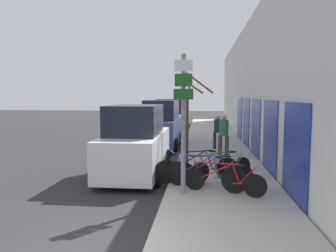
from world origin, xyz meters
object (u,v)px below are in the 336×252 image
parked_car_1 (162,126)px  bicycle_3 (197,169)px  bicycle_1 (205,174)px  parked_car_0 (136,144)px  pedestrian_far (218,129)px  bicycle_0 (224,180)px  parked_car_2 (169,119)px  bicycle_4 (222,168)px  pedestrian_near (224,132)px  signpost (183,120)px  bicycle_2 (213,172)px  street_tree (188,123)px

parked_car_1 → bicycle_3: bearing=-73.4°
bicycle_1 → parked_car_0: bearing=71.6°
bicycle_1 → pedestrian_far: (0.67, 6.91, 0.54)m
bicycle_1 → bicycle_0: bearing=-103.9°
bicycle_3 → parked_car_2: 13.09m
bicycle_4 → pedestrian_near: pedestrian_near is taller
signpost → bicycle_0: 1.90m
bicycle_1 → bicycle_2: (0.23, 0.41, -0.03)m
bicycle_0 → pedestrian_far: size_ratio=1.29×
bicycle_0 → pedestrian_near: size_ratio=1.19×
bicycle_3 → pedestrian_near: pedestrian_near is taller
parked_car_1 → parked_car_2: (-0.19, 5.67, -0.01)m
signpost → bicycle_2: (0.79, 0.88, -1.56)m
pedestrian_near → pedestrian_far: pedestrian_near is taller
bicycle_1 → parked_car_0: 3.08m
pedestrian_far → bicycle_2: bearing=87.8°
bicycle_3 → parked_car_1: 7.51m
bicycle_3 → parked_car_0: size_ratio=0.54×
bicycle_3 → bicycle_4: size_ratio=1.32×
pedestrian_far → bicycle_1: bearing=86.1°
bicycle_0 → bicycle_1: 0.61m
bicycle_4 → pedestrian_near: (0.30, 4.04, 0.65)m
bicycle_2 → parked_car_2: bearing=11.5°
bicycle_4 → bicycle_2: bearing=121.4°
bicycle_4 → parked_car_1: size_ratio=0.39×
bicycle_1 → street_tree: bearing=34.0°
bicycle_0 → parked_car_1: bearing=36.5°
parked_car_2 → bicycle_3: bearing=-83.8°
bicycle_2 → parked_car_1: bearing=18.0°
bicycle_0 → bicycle_3: 1.28m
bicycle_4 → pedestrian_far: (0.14, 5.87, 0.57)m
pedestrian_near → street_tree: bearing=-133.4°
bicycle_2 → pedestrian_far: bearing=-3.4°
parked_car_1 → pedestrian_near: (2.98, -2.86, 0.06)m
signpost → bicycle_2: size_ratio=1.59×
parked_car_1 → parked_car_2: bearing=93.6°
bicycle_4 → parked_car_2: 12.90m
signpost → street_tree: 3.29m
bicycle_2 → pedestrian_far: pedestrian_far is taller
signpost → bicycle_0: signpost is taller
bicycle_1 → parked_car_2: (-2.34, 13.61, 0.54)m
bicycle_3 → parked_car_2: (-2.12, 12.90, 0.54)m
street_tree → bicycle_0: bearing=-71.1°
parked_car_1 → bicycle_1: bearing=-73.2°
bicycle_1 → pedestrian_near: 5.18m
bicycle_1 → parked_car_1: (-2.14, 7.94, 0.55)m
signpost → pedestrian_near: size_ratio=2.03×
parked_car_1 → pedestrian_near: parked_car_1 is taller
bicycle_0 → parked_car_2: parked_car_2 is taller
bicycle_2 → bicycle_4: bearing=-25.1°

